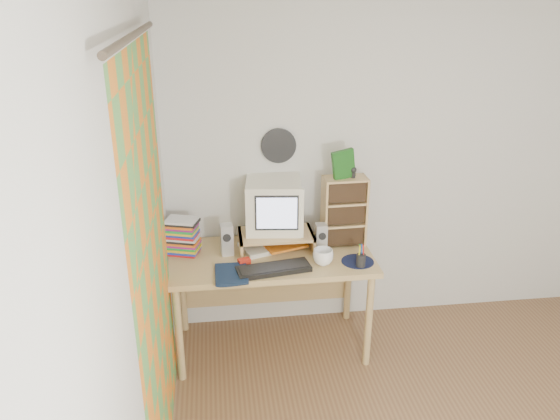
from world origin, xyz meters
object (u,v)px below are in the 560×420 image
object	(u,v)px
dvd_stack	(183,234)
desk	(270,268)
crt_monitor	(274,207)
diary	(215,273)
keyboard	(274,269)
cd_rack	(344,211)
mug	(323,257)

from	to	relation	value
dvd_stack	desk	bearing A→B (deg)	12.88
crt_monitor	diary	world-z (taller)	crt_monitor
desk	dvd_stack	xyz separation A→B (m)	(-0.59, 0.05, 0.28)
desk	crt_monitor	xyz separation A→B (m)	(0.04, 0.09, 0.43)
keyboard	diary	world-z (taller)	diary
crt_monitor	diary	distance (m)	0.65
keyboard	crt_monitor	bearing A→B (deg)	73.21
crt_monitor	desk	bearing A→B (deg)	-110.42
desk	dvd_stack	bearing A→B (deg)	175.47
desk	cd_rack	bearing A→B (deg)	5.84
diary	desk	bearing A→B (deg)	40.06
cd_rack	diary	world-z (taller)	cd_rack
keyboard	mug	world-z (taller)	mug
dvd_stack	cd_rack	distance (m)	1.14
cd_rack	keyboard	bearing A→B (deg)	-148.98
crt_monitor	keyboard	size ratio (longest dim) A/B	0.78
keyboard	dvd_stack	world-z (taller)	dvd_stack
mug	keyboard	bearing A→B (deg)	-170.58
desk	crt_monitor	world-z (taller)	crt_monitor
keyboard	dvd_stack	size ratio (longest dim) A/B	1.65
crt_monitor	cd_rack	distance (m)	0.49
keyboard	cd_rack	xyz separation A→B (m)	(0.54, 0.35, 0.24)
dvd_stack	crt_monitor	bearing A→B (deg)	20.96
cd_rack	mug	distance (m)	0.41
crt_monitor	dvd_stack	bearing A→B (deg)	-169.83
keyboard	diary	distance (m)	0.38
mug	diary	bearing A→B (deg)	-173.40
dvd_stack	cd_rack	xyz separation A→B (m)	(1.13, 0.01, 0.11)
crt_monitor	keyboard	bearing A→B (deg)	-90.93
desk	diary	xyz separation A→B (m)	(-0.39, -0.32, 0.16)
crt_monitor	dvd_stack	xyz separation A→B (m)	(-0.64, -0.04, -0.15)
keyboard	dvd_stack	xyz separation A→B (m)	(-0.59, 0.34, 0.13)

